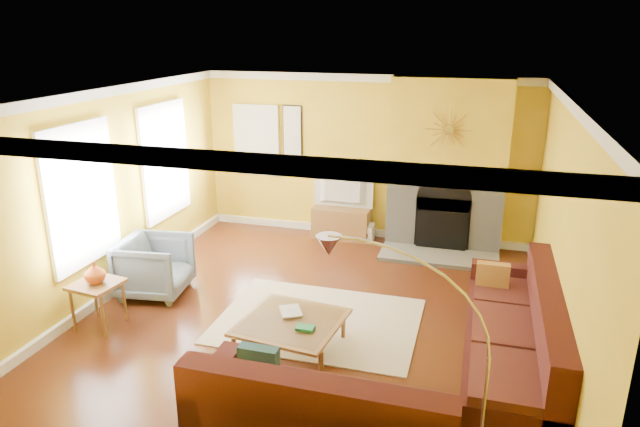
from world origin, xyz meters
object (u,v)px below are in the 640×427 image
(armchair, at_px, (155,266))
(arc_lamp, at_px, (411,371))
(sectional_sofa, at_px, (401,331))
(side_table, at_px, (99,304))
(coffee_table, at_px, (292,337))
(media_console, at_px, (341,223))

(armchair, distance_m, arc_lamp, 4.43)
(sectional_sofa, bearing_deg, side_table, -178.78)
(side_table, bearing_deg, coffee_table, 1.40)
(media_console, bearing_deg, coffee_table, -84.48)
(sectional_sofa, height_order, coffee_table, sectional_sofa)
(media_console, bearing_deg, armchair, -124.14)
(side_table, xyz_separation_m, arc_lamp, (3.84, -1.43, 0.71))
(armchair, bearing_deg, arc_lamp, -130.64)
(media_console, distance_m, armchair, 3.33)
(coffee_table, height_order, armchair, armchair)
(sectional_sofa, xyz_separation_m, media_console, (-1.53, 3.64, -0.19))
(media_console, xyz_separation_m, armchair, (-1.87, -2.75, 0.13))
(armchair, bearing_deg, media_console, -41.64)
(coffee_table, xyz_separation_m, side_table, (-2.39, -0.06, 0.08))
(armchair, xyz_separation_m, arc_lamp, (3.67, -2.40, 0.61))
(arc_lamp, bearing_deg, sectional_sofa, 100.23)
(media_console, distance_m, arc_lamp, 5.50)
(sectional_sofa, distance_m, side_table, 3.58)
(coffee_table, bearing_deg, armchair, 157.76)
(coffee_table, xyz_separation_m, media_console, (-0.35, 3.66, 0.06))
(media_console, xyz_separation_m, arc_lamp, (1.81, -5.15, 0.73))
(armchair, relative_size, side_table, 1.52)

